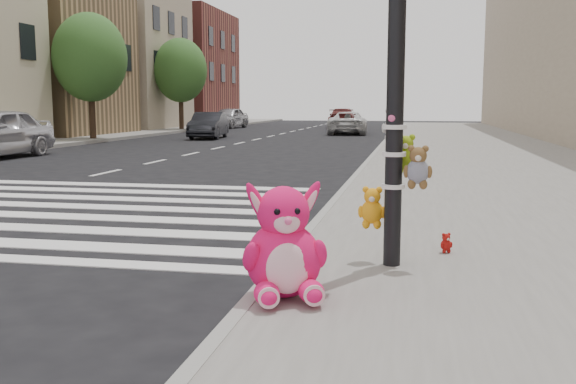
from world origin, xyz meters
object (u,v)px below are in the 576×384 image
(pink_bunny, at_px, (284,250))
(car_dark_far, at_px, (209,125))
(red_teddy, at_px, (446,243))
(signal_pole, at_px, (397,90))
(car_white_near, at_px, (348,123))

(pink_bunny, distance_m, car_dark_far, 26.32)
(red_teddy, height_order, car_dark_far, car_dark_far)
(signal_pole, bearing_deg, pink_bunny, -122.72)
(signal_pole, distance_m, car_white_near, 29.67)
(signal_pole, distance_m, pink_bunny, 1.94)
(signal_pole, bearing_deg, car_dark_far, 112.12)
(signal_pole, height_order, red_teddy, signal_pole)
(signal_pole, relative_size, car_white_near, 0.91)
(signal_pole, xyz_separation_m, pink_bunny, (-0.80, -1.24, -1.25))
(car_dark_far, bearing_deg, signal_pole, -74.94)
(pink_bunny, relative_size, red_teddy, 4.52)
(signal_pole, relative_size, car_dark_far, 1.04)
(red_teddy, xyz_separation_m, car_dark_far, (-10.10, 22.99, 0.39))
(signal_pole, height_order, car_dark_far, signal_pole)
(red_teddy, bearing_deg, car_dark_far, 83.44)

